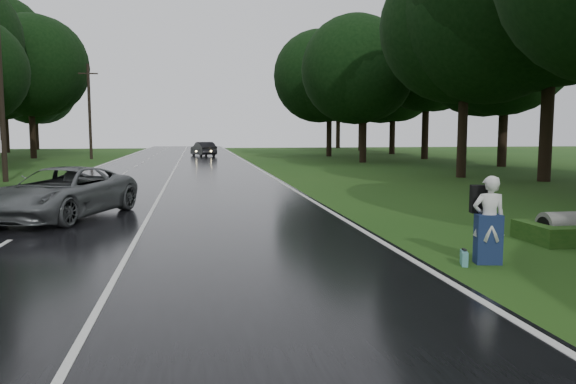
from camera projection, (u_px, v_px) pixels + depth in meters
name	position (u px, v px, depth m)	size (l,w,h in m)	color
ground	(121.00, 270.00, 10.68)	(160.00, 160.00, 0.00)	#234614
road	(169.00, 180.00, 30.29)	(12.00, 140.00, 0.04)	black
lane_center	(169.00, 179.00, 30.29)	(0.12, 140.00, 0.01)	silver
grey_car	(62.00, 193.00, 16.79)	(2.55, 5.53, 1.54)	#555A5B
far_car	(203.00, 149.00, 58.95)	(1.60, 4.60, 1.51)	black
hitchhiker	(488.00, 223.00, 11.10)	(0.72, 0.67, 1.78)	silver
suitcase	(464.00, 258.00, 11.03)	(0.12, 0.40, 0.28)	teal
culvert	(570.00, 241.00, 13.46)	(0.73, 0.73, 1.46)	slate
utility_pole_mid	(6.00, 182.00, 29.33)	(1.80, 0.28, 10.62)	black
utility_pole_far	(91.00, 159.00, 53.54)	(1.80, 0.28, 9.06)	black
tree_left_f	(34.00, 158.00, 55.00)	(10.23, 10.23, 15.98)	black
tree_right_d	(461.00, 177.00, 32.19)	(10.27, 10.27, 16.05)	black
tree_right_e	(363.00, 162.00, 47.81)	(8.53, 8.53, 13.33)	black
tree_right_f	(329.00, 156.00, 59.46)	(9.27, 9.27, 14.49)	black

